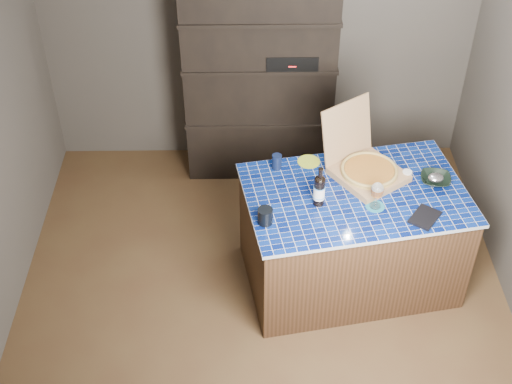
{
  "coord_description": "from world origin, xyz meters",
  "views": [
    {
      "loc": [
        -0.1,
        -3.45,
        3.9
      ],
      "look_at": [
        -0.05,
        0.0,
        0.98
      ],
      "focal_mm": 50.0,
      "sensor_mm": 36.0,
      "label": 1
    }
  ],
  "objects_px": {
    "kitchen_island": "(351,236)",
    "pizza_box": "(366,168)",
    "mead_bottle": "(319,190)",
    "dvd_case": "(425,217)",
    "wine_glass": "(377,191)",
    "bowl": "(435,179)"
  },
  "relations": [
    {
      "from": "pizza_box",
      "to": "dvd_case",
      "type": "xyz_separation_m",
      "value": [
        0.32,
        -0.45,
        -0.06
      ]
    },
    {
      "from": "mead_bottle",
      "to": "bowl",
      "type": "xyz_separation_m",
      "value": [
        0.81,
        0.21,
        -0.09
      ]
    },
    {
      "from": "bowl",
      "to": "mead_bottle",
      "type": "bearing_deg",
      "value": -165.83
    },
    {
      "from": "mead_bottle",
      "to": "bowl",
      "type": "relative_size",
      "value": 1.43
    },
    {
      "from": "wine_glass",
      "to": "kitchen_island",
      "type": "bearing_deg",
      "value": 127.03
    },
    {
      "from": "kitchen_island",
      "to": "pizza_box",
      "type": "height_order",
      "value": "pizza_box"
    },
    {
      "from": "mead_bottle",
      "to": "dvd_case",
      "type": "bearing_deg",
      "value": -13.01
    },
    {
      "from": "pizza_box",
      "to": "mead_bottle",
      "type": "height_order",
      "value": "pizza_box"
    },
    {
      "from": "kitchen_island",
      "to": "mead_bottle",
      "type": "distance_m",
      "value": 0.59
    },
    {
      "from": "kitchen_island",
      "to": "pizza_box",
      "type": "relative_size",
      "value": 2.46
    },
    {
      "from": "kitchen_island",
      "to": "wine_glass",
      "type": "xyz_separation_m",
      "value": [
        0.11,
        -0.14,
        0.54
      ]
    },
    {
      "from": "mead_bottle",
      "to": "wine_glass",
      "type": "height_order",
      "value": "mead_bottle"
    },
    {
      "from": "wine_glass",
      "to": "dvd_case",
      "type": "distance_m",
      "value": 0.35
    },
    {
      "from": "dvd_case",
      "to": "bowl",
      "type": "bearing_deg",
      "value": 105.22
    },
    {
      "from": "kitchen_island",
      "to": "mead_bottle",
      "type": "height_order",
      "value": "mead_bottle"
    },
    {
      "from": "kitchen_island",
      "to": "bowl",
      "type": "relative_size",
      "value": 7.93
    },
    {
      "from": "kitchen_island",
      "to": "bowl",
      "type": "xyz_separation_m",
      "value": [
        0.55,
        0.1,
        0.43
      ]
    },
    {
      "from": "mead_bottle",
      "to": "dvd_case",
      "type": "xyz_separation_m",
      "value": [
        0.67,
        -0.16,
        -0.11
      ]
    },
    {
      "from": "dvd_case",
      "to": "mead_bottle",
      "type": "bearing_deg",
      "value": -156.63
    },
    {
      "from": "pizza_box",
      "to": "mead_bottle",
      "type": "bearing_deg",
      "value": -175.3
    },
    {
      "from": "pizza_box",
      "to": "dvd_case",
      "type": "distance_m",
      "value": 0.55
    },
    {
      "from": "mead_bottle",
      "to": "wine_glass",
      "type": "distance_m",
      "value": 0.37
    }
  ]
}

